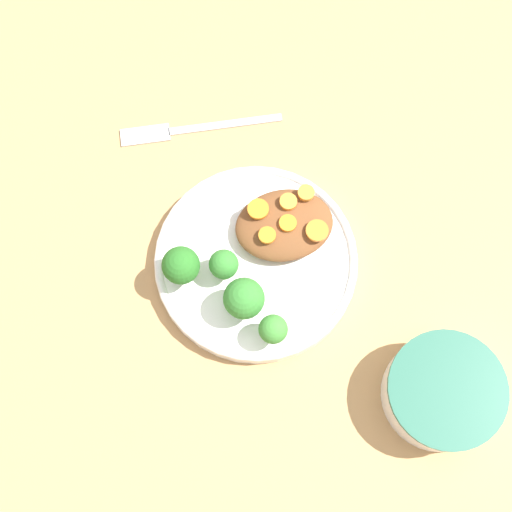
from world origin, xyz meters
name	(u,v)px	position (x,y,z in m)	size (l,w,h in m)	color
ground_plane	(256,265)	(0.00, 0.00, 0.00)	(4.00, 4.00, 0.00)	tan
plate	(256,261)	(0.00, 0.00, 0.01)	(0.24, 0.24, 0.03)	white
dip_bowl	(443,392)	(0.17, -0.20, 0.03)	(0.13, 0.13, 0.06)	white
stew_mound	(284,225)	(0.04, 0.03, 0.03)	(0.12, 0.09, 0.03)	brown
broccoli_floret_0	(180,262)	(-0.09, 0.00, 0.05)	(0.04, 0.04, 0.06)	#7FA85B
broccoli_floret_1	(244,299)	(-0.02, -0.05, 0.06)	(0.05, 0.05, 0.06)	#759E51
broccoli_floret_2	(224,265)	(-0.04, -0.01, 0.05)	(0.03, 0.03, 0.05)	#759E51
broccoli_floret_3	(277,329)	(0.00, -0.09, 0.05)	(0.03, 0.03, 0.05)	#7FA85B
carrot_slice_0	(306,193)	(0.07, 0.06, 0.05)	(0.02, 0.02, 0.01)	orange
carrot_slice_1	(267,235)	(0.02, 0.02, 0.05)	(0.02, 0.02, 0.01)	orange
carrot_slice_2	(258,209)	(0.01, 0.05, 0.05)	(0.03, 0.03, 0.01)	orange
carrot_slice_3	(317,231)	(0.07, 0.01, 0.05)	(0.03, 0.03, 0.00)	orange
carrot_slice_4	(288,202)	(0.05, 0.05, 0.05)	(0.02, 0.02, 0.01)	orange
carrot_slice_5	(288,223)	(0.04, 0.03, 0.05)	(0.02, 0.02, 0.00)	orange
fork	(185,129)	(-0.05, 0.20, 0.00)	(0.21, 0.03, 0.01)	#B5B5B5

